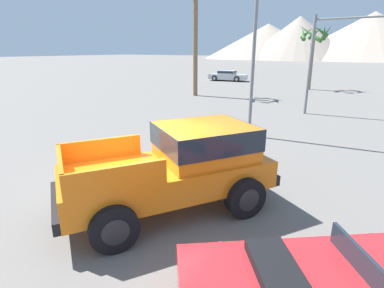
{
  "coord_description": "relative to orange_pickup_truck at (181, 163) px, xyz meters",
  "views": [
    {
      "loc": [
        4.31,
        -4.63,
        3.59
      ],
      "look_at": [
        0.44,
        1.33,
        1.34
      ],
      "focal_mm": 28.0,
      "sensor_mm": 36.0,
      "label": 1
    }
  ],
  "objects": [
    {
      "name": "ground_plane",
      "position": [
        -0.62,
        -0.61,
        -1.1
      ],
      "size": [
        320.0,
        320.0,
        0.0
      ],
      "primitive_type": "plane",
      "color": "slate"
    },
    {
      "name": "orange_pickup_truck",
      "position": [
        0.0,
        0.0,
        0.0
      ],
      "size": [
        4.21,
        5.14,
        1.93
      ],
      "rotation": [
        0.0,
        0.0,
        -0.56
      ],
      "color": "orange",
      "rests_on": "ground_plane"
    },
    {
      "name": "parked_car_silver",
      "position": [
        -12.57,
        27.55,
        -0.48
      ],
      "size": [
        4.6,
        2.42,
        1.2
      ],
      "rotation": [
        0.0,
        0.0,
        4.86
      ],
      "color": "#B7BABF",
      "rests_on": "ground_plane"
    },
    {
      "name": "traffic_light_main",
      "position": [
        1.41,
        12.81,
        2.68
      ],
      "size": [
        4.07,
        0.38,
        5.36
      ],
      "color": "slate",
      "rests_on": "ground_plane"
    },
    {
      "name": "street_lamp_post",
      "position": [
        -1.05,
        6.6,
        3.71
      ],
      "size": [
        0.9,
        0.24,
        8.04
      ],
      "color": "slate",
      "rests_on": "ground_plane"
    },
    {
      "name": "palm_tree_tall",
      "position": [
        -2.58,
        24.39,
        3.21
      ],
      "size": [
        2.97,
        2.98,
        5.74
      ],
      "color": "brown",
      "rests_on": "ground_plane"
    },
    {
      "name": "palm_tree_leaning",
      "position": [
        -9.38,
        15.44,
        5.33
      ],
      "size": [
        2.67,
        2.67,
        8.64
      ],
      "color": "brown",
      "rests_on": "ground_plane"
    },
    {
      "name": "distant_mountain_range",
      "position": [
        -1.29,
        118.61,
        6.41
      ],
      "size": [
        149.65,
        70.29,
        16.36
      ],
      "color": "gray",
      "rests_on": "ground_plane"
    }
  ]
}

